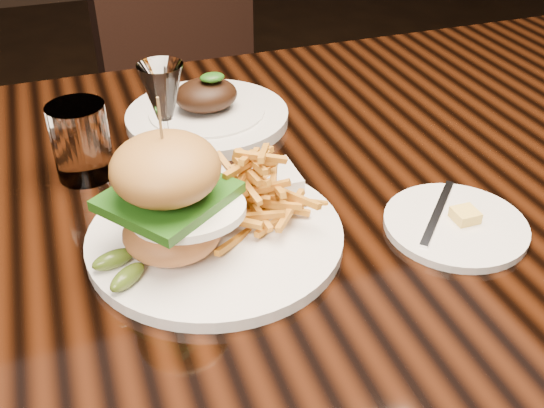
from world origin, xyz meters
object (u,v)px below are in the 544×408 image
object	(u,v)px
burger_plate	(212,203)
chair_far	(202,72)
wine_glass	(163,96)
dining_table	(277,226)
far_dish	(207,113)

from	to	relation	value
burger_plate	chair_far	bearing A→B (deg)	53.53
burger_plate	wine_glass	distance (m)	0.18
burger_plate	wine_glass	size ratio (longest dim) A/B	1.88
dining_table	wine_glass	xyz separation A→B (m)	(-0.13, 0.06, 0.19)
burger_plate	chair_far	xyz separation A→B (m)	(0.22, 0.99, -0.27)
chair_far	far_dish	bearing A→B (deg)	-118.05
chair_far	wine_glass	bearing A→B (deg)	-121.80
dining_table	chair_far	xyz separation A→B (m)	(0.11, 0.89, -0.13)
wine_glass	far_dish	world-z (taller)	wine_glass
dining_table	wine_glass	size ratio (longest dim) A/B	10.08
dining_table	burger_plate	distance (m)	0.20
burger_plate	wine_glass	xyz separation A→B (m)	(-0.02, 0.17, 0.06)
wine_glass	chair_far	xyz separation A→B (m)	(0.24, 0.82, -0.33)
wine_glass	chair_far	world-z (taller)	chair_far
wine_glass	chair_far	bearing A→B (deg)	73.97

